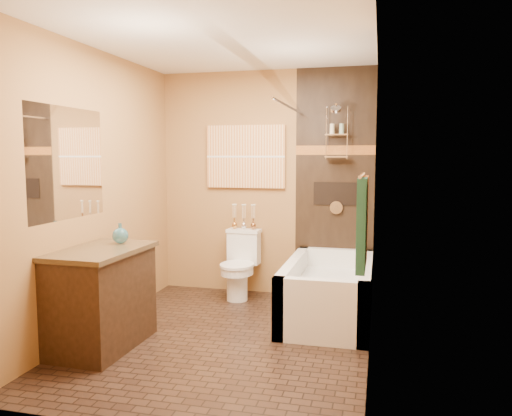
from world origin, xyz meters
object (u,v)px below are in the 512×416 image
(sunset_painting, at_px, (246,157))
(toilet, at_px, (240,264))
(vanity, at_px, (101,298))
(bathtub, at_px, (329,296))

(sunset_painting, bearing_deg, toilet, -90.00)
(toilet, bearing_deg, sunset_painting, 93.50)
(sunset_painting, distance_m, vanity, 2.33)
(sunset_painting, xyz_separation_m, vanity, (-0.70, -1.90, -1.14))
(sunset_painting, relative_size, bathtub, 0.60)
(sunset_painting, distance_m, toilet, 1.20)
(sunset_painting, height_order, bathtub, sunset_painting)
(toilet, relative_size, vanity, 0.79)
(sunset_painting, height_order, vanity, sunset_painting)
(bathtub, bearing_deg, sunset_painting, 144.60)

